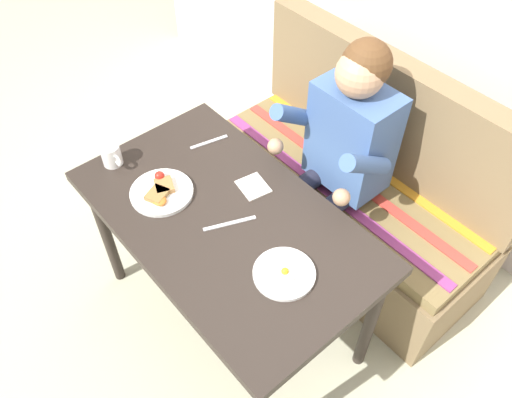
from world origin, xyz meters
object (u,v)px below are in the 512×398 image
object	(u,v)px
coffee_mug	(111,155)
knife	(230,223)
plate_breakfast	(161,191)
person	(340,148)
fork	(209,142)
plate_eggs	(284,273)
napkin	(253,187)
table	(226,230)
couch	(351,191)

from	to	relation	value
coffee_mug	knife	world-z (taller)	coffee_mug
plate_breakfast	coffee_mug	xyz separation A→B (m)	(-0.27, -0.05, 0.04)
person	coffee_mug	distance (m)	0.94
coffee_mug	fork	xyz separation A→B (m)	(0.15, 0.37, -0.05)
plate_eggs	napkin	distance (m)	0.42
fork	napkin	bearing A→B (deg)	8.42
plate_eggs	knife	bearing A→B (deg)	-179.64
napkin	coffee_mug	bearing A→B (deg)	-143.63
napkin	knife	xyz separation A→B (m)	(0.09, -0.19, -0.00)
table	coffee_mug	size ratio (longest dim) A/B	10.17
table	coffee_mug	xyz separation A→B (m)	(-0.52, -0.17, 0.13)
plate_eggs	knife	distance (m)	0.29
plate_breakfast	plate_eggs	xyz separation A→B (m)	(0.58, 0.11, -0.00)
plate_breakfast	plate_eggs	world-z (taller)	plate_breakfast
coffee_mug	fork	distance (m)	0.41
table	knife	size ratio (longest dim) A/B	6.00
table	plate_eggs	world-z (taller)	plate_eggs
person	knife	xyz separation A→B (m)	(0.01, -0.60, -0.01)
table	person	size ratio (longest dim) A/B	0.99
person	plate_eggs	xyz separation A→B (m)	(0.31, -0.60, -0.00)
napkin	person	bearing A→B (deg)	80.15
table	coffee_mug	world-z (taller)	coffee_mug
plate_eggs	napkin	size ratio (longest dim) A/B	1.77
plate_breakfast	plate_eggs	bearing A→B (deg)	10.54
coffee_mug	plate_breakfast	bearing A→B (deg)	11.52
couch	coffee_mug	xyz separation A→B (m)	(-0.52, -0.94, 0.45)
knife	plate_eggs	bearing A→B (deg)	23.11
table	couch	size ratio (longest dim) A/B	0.83
fork	table	bearing A→B (deg)	-15.85
couch	plate_eggs	bearing A→B (deg)	-66.77
table	plate_eggs	distance (m)	0.34
plate_breakfast	table	bearing A→B (deg)	24.78
knife	fork	bearing A→B (deg)	175.23
couch	plate_breakfast	bearing A→B (deg)	-105.92
table	fork	bearing A→B (deg)	151.26
couch	table	bearing A→B (deg)	-90.00
coffee_mug	knife	distance (m)	0.58
table	knife	xyz separation A→B (m)	(0.04, -0.01, 0.08)
fork	knife	size ratio (longest dim) A/B	0.85
plate_eggs	couch	bearing A→B (deg)	113.23
plate_eggs	coffee_mug	size ratio (longest dim) A/B	1.82
coffee_mug	knife	size ratio (longest dim) A/B	0.59
couch	coffee_mug	distance (m)	1.16
napkin	plate_breakfast	bearing A→B (deg)	-124.74
table	knife	world-z (taller)	knife
fork	plate_breakfast	bearing A→B (deg)	-56.81
napkin	fork	distance (m)	0.32
person	fork	xyz separation A→B (m)	(-0.39, -0.39, -0.01)
table	napkin	size ratio (longest dim) A/B	9.91
knife	napkin	bearing A→B (deg)	137.34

